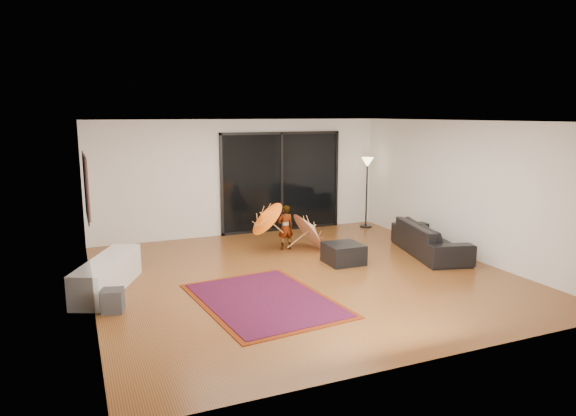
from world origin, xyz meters
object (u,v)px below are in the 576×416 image
sofa (430,239)px  child (285,228)px  ottoman (344,253)px  media_console (108,275)px

sofa → child: child is taller
sofa → child: 2.97m
ottoman → child: child is taller
ottoman → child: 1.53m
media_console → ottoman: (4.27, -0.12, -0.08)m
child → media_console: bearing=19.1°
sofa → child: bearing=74.2°
media_console → child: bearing=43.6°
sofa → ottoman: 1.94m
media_console → ottoman: bearing=23.1°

